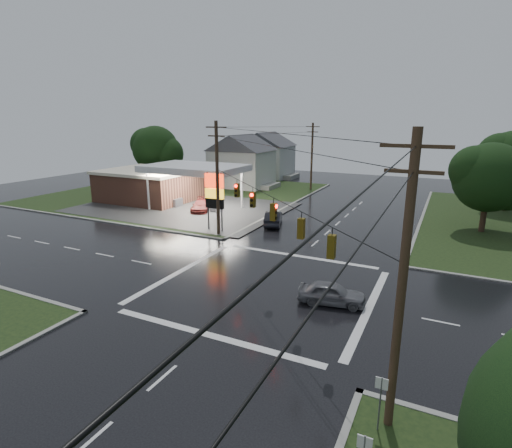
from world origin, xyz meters
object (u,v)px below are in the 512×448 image
at_px(utility_pole_nw, 217,177).
at_px(house_near, 242,160).
at_px(house_far, 267,154).
at_px(tree_nw_behind, 156,149).
at_px(gas_station, 156,183).
at_px(car_north, 273,218).
at_px(car_crossing, 332,293).
at_px(utility_pole_n, 312,155).
at_px(tree_ne_near, 491,178).
at_px(pylon_sign, 214,192).
at_px(car_pump, 201,205).
at_px(utility_pole_se, 402,285).

bearing_deg(utility_pole_nw, house_near, 113.37).
height_order(utility_pole_nw, house_far, utility_pole_nw).
distance_m(house_far, tree_nw_behind, 21.65).
bearing_deg(gas_station, tree_nw_behind, 128.42).
bearing_deg(tree_nw_behind, car_north, -28.00).
bearing_deg(car_crossing, car_north, 24.02).
distance_m(utility_pole_nw, tree_nw_behind, 31.82).
height_order(utility_pole_nw, house_near, utility_pole_nw).
bearing_deg(utility_pole_nw, utility_pole_n, 90.00).
relative_size(gas_station, car_crossing, 6.32).
height_order(utility_pole_n, house_near, utility_pole_n).
relative_size(tree_nw_behind, tree_ne_near, 1.11).
distance_m(tree_ne_near, car_north, 21.86).
height_order(utility_pole_n, car_crossing, utility_pole_n).
height_order(tree_nw_behind, car_crossing, tree_nw_behind).
bearing_deg(pylon_sign, tree_nw_behind, 140.13).
bearing_deg(tree_ne_near, car_pump, -171.61).
xyz_separation_m(utility_pole_n, tree_nw_behind, (-24.34, -8.01, 0.71)).
distance_m(pylon_sign, car_north, 7.24).
relative_size(tree_nw_behind, car_crossing, 2.41).
height_order(house_far, car_north, house_far).
relative_size(utility_pole_n, house_far, 0.95).
bearing_deg(utility_pole_se, car_north, 122.22).
xyz_separation_m(house_near, car_pump, (4.11, -18.58, -3.69)).
xyz_separation_m(pylon_sign, car_north, (4.41, 4.74, -3.24)).
xyz_separation_m(tree_nw_behind, car_crossing, (38.61, -30.48, -5.47)).
bearing_deg(gas_station, car_north, -12.84).
height_order(house_far, tree_nw_behind, tree_nw_behind).
height_order(house_near, car_crossing, house_near).
relative_size(gas_station, house_far, 2.37).
bearing_deg(utility_pole_n, car_pump, -109.64).
bearing_deg(tree_nw_behind, house_near, 24.98).
bearing_deg(house_far, car_pump, -80.51).
relative_size(pylon_sign, tree_ne_near, 0.67).
xyz_separation_m(utility_pole_n, house_near, (-11.45, -2.00, -1.06)).
bearing_deg(car_pump, tree_ne_near, -15.23).
bearing_deg(house_far, gas_station, -97.50).
height_order(pylon_sign, tree_ne_near, tree_ne_near).
bearing_deg(tree_nw_behind, car_pump, -36.48).
bearing_deg(house_near, utility_pole_n, 9.91).
height_order(pylon_sign, utility_pole_n, utility_pole_n).
bearing_deg(tree_ne_near, car_crossing, -112.64).
xyz_separation_m(pylon_sign, house_far, (-11.45, 37.50, 0.39)).
bearing_deg(utility_pole_se, utility_pole_nw, 135.00).
xyz_separation_m(utility_pole_n, car_crossing, (14.27, -38.48, -4.76)).
height_order(house_far, car_pump, house_far).
bearing_deg(car_pump, utility_pole_n, 46.74).
relative_size(utility_pole_nw, car_crossing, 2.65).
bearing_deg(car_crossing, utility_pole_n, 9.73).
bearing_deg(house_far, utility_pole_se, -61.32).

